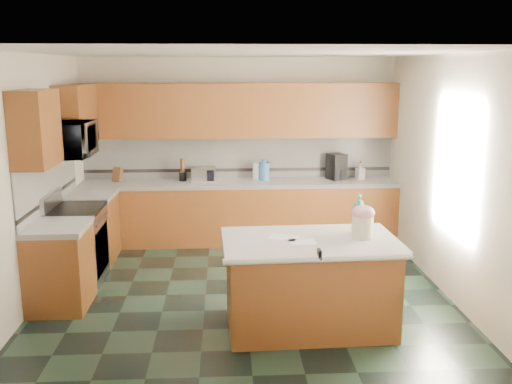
{
  "coord_description": "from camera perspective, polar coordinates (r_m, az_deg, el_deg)",
  "views": [
    {
      "loc": [
        -0.21,
        -6.16,
        2.55
      ],
      "look_at": [
        0.15,
        0.35,
        1.12
      ],
      "focal_mm": 40.0,
      "sensor_mm": 36.0,
      "label": 1
    }
  ],
  "objects": [
    {
      "name": "soap_bottle_back",
      "position": [
        8.59,
        10.39,
        2.06
      ],
      "size": [
        0.14,
        0.14,
        0.25
      ],
      "primitive_type": "imported",
      "rotation": [
        0.0,
        0.0,
        0.3
      ],
      "color": "white",
      "rests_on": "back_countertop"
    },
    {
      "name": "clamp_handle",
      "position": [
        5.06,
        6.45,
        -6.62
      ],
      "size": [
        0.02,
        0.07,
        0.02
      ],
      "primitive_type": "cylinder",
      "rotation": [
        1.57,
        0.0,
        0.0
      ],
      "color": "black",
      "rests_on": "island_top"
    },
    {
      "name": "range_handle",
      "position": [
        7.05,
        -15.12,
        -2.62
      ],
      "size": [
        0.02,
        0.66,
        0.02
      ],
      "primitive_type": "cylinder",
      "rotation": [
        1.57,
        0.0,
        0.0
      ],
      "color": "#B7B7BC",
      "rests_on": "range_body"
    },
    {
      "name": "treat_jar_knob",
      "position": [
        5.61,
        10.67,
        -1.54
      ],
      "size": [
        0.07,
        0.03,
        0.03
      ],
      "primitive_type": "cylinder",
      "rotation": [
        0.0,
        1.57,
        0.0
      ],
      "color": "tan",
      "rests_on": "treat_jar_lid"
    },
    {
      "name": "clamp_body",
      "position": [
        5.11,
        6.35,
        -6.2
      ],
      "size": [
        0.03,
        0.1,
        0.09
      ],
      "primitive_type": "cube",
      "rotation": [
        0.0,
        0.0,
        0.01
      ],
      "color": "black",
      "rests_on": "island_top"
    },
    {
      "name": "treat_jar_knob_end_r",
      "position": [
        5.62,
        11.04,
        -1.53
      ],
      "size": [
        0.04,
        0.04,
        0.04
      ],
      "primitive_type": "sphere",
      "color": "tan",
      "rests_on": "treat_jar_lid"
    },
    {
      "name": "window_light_proxy",
      "position": [
        6.55,
        19.34,
        2.44
      ],
      "size": [
        0.02,
        1.4,
        1.1
      ],
      "primitive_type": "cube",
      "color": "white",
      "rests_on": "wall_right"
    },
    {
      "name": "back_countertop",
      "position": [
        8.33,
        -1.66,
        0.87
      ],
      "size": [
        4.6,
        0.64,
        0.06
      ],
      "primitive_type": "cube",
      "color": "white",
      "rests_on": "back_base_cab"
    },
    {
      "name": "utensil_bundle",
      "position": [
        8.38,
        -7.37,
        2.67
      ],
      "size": [
        0.06,
        0.06,
        0.2
      ],
      "primitive_type": "cylinder",
      "color": "#472814",
      "rests_on": "utensil_crock"
    },
    {
      "name": "wall_front",
      "position": [
        4.03,
        -0.01,
        -4.97
      ],
      "size": [
        4.6,
        0.04,
        2.7
      ],
      "primitive_type": "cube",
      "color": "#F1E5CE",
      "rests_on": "ground"
    },
    {
      "name": "back_base_cab",
      "position": [
        8.43,
        -1.65,
        -2.19
      ],
      "size": [
        4.6,
        0.6,
        0.86
      ],
      "primitive_type": "cube",
      "color": "#45250F",
      "rests_on": "ground"
    },
    {
      "name": "treat_jar_lid",
      "position": [
        5.62,
        10.65,
        -2.02
      ],
      "size": [
        0.23,
        0.23,
        0.14
      ],
      "primitive_type": "ellipsoid",
      "color": "pink",
      "rests_on": "treat_jar"
    },
    {
      "name": "left_counter_front",
      "position": [
        6.4,
        -19.31,
        -3.37
      ],
      "size": [
        0.64,
        0.72,
        0.06
      ],
      "primitive_type": "cube",
      "color": "white",
      "rests_on": "left_base_cab_front"
    },
    {
      "name": "left_upper_cab_front",
      "position": [
        6.25,
        -21.19,
        5.94
      ],
      "size": [
        0.33,
        0.72,
        0.78
      ],
      "primitive_type": "cube",
      "color": "#45250F",
      "rests_on": "wall_left"
    },
    {
      "name": "back_accent_band",
      "position": [
        8.58,
        -1.72,
        2.23
      ],
      "size": [
        4.6,
        0.01,
        0.05
      ],
      "primitive_type": "cube",
      "color": "black",
      "rests_on": "back_countertop"
    },
    {
      "name": "left_counter_rear",
      "position": [
        7.84,
        -16.29,
        -0.36
      ],
      "size": [
        0.64,
        0.82,
        0.06
      ],
      "primitive_type": "cube",
      "color": "white",
      "rests_on": "left_base_cab_rear"
    },
    {
      "name": "back_backsplash",
      "position": [
        8.55,
        -1.73,
        3.52
      ],
      "size": [
        4.6,
        0.02,
        0.63
      ],
      "primitive_type": "cube",
      "color": "silver",
      "rests_on": "back_countertop"
    },
    {
      "name": "range_cooktop",
      "position": [
        7.09,
        -17.7,
        -1.69
      ],
      "size": [
        0.62,
        0.78,
        0.04
      ],
      "primitive_type": "cube",
      "color": "black",
      "rests_on": "range_body"
    },
    {
      "name": "soap_back_cap",
      "position": [
        8.56,
        10.43,
        2.98
      ],
      "size": [
        0.02,
        0.02,
        0.03
      ],
      "primitive_type": "cylinder",
      "color": "red",
      "rests_on": "soap_bottle_back"
    },
    {
      "name": "paper_towel_base",
      "position": [
        8.43,
        0.06,
        1.28
      ],
      "size": [
        0.17,
        0.17,
        0.01
      ],
      "primitive_type": "cylinder",
      "color": "#B7B7BC",
      "rests_on": "back_countertop"
    },
    {
      "name": "microwave",
      "position": [
        6.94,
        -18.15,
        4.99
      ],
      "size": [
        0.5,
        0.73,
        0.41
      ],
      "primitive_type": "imported",
      "rotation": [
        0.0,
        0.0,
        1.57
      ],
      "color": "#B7B7BC",
      "rests_on": "wall_left"
    },
    {
      "name": "island_base",
      "position": [
        5.73,
        5.35,
        -9.4
      ],
      "size": [
        1.63,
        0.97,
        0.86
      ],
      "primitive_type": "cube",
      "rotation": [
        0.0,
        0.0,
        0.04
      ],
      "color": "#45250F",
      "rests_on": "ground"
    },
    {
      "name": "island_top",
      "position": [
        5.58,
        5.44,
        -5.0
      ],
      "size": [
        1.73,
        1.07,
        0.06
      ],
      "primitive_type": "cube",
      "rotation": [
        0.0,
        0.0,
        0.04
      ],
      "color": "white",
      "rests_on": "island_base"
    },
    {
      "name": "island_bullnose",
      "position": [
        5.1,
        6.29,
        -6.7
      ],
      "size": [
        1.7,
        0.12,
        0.06
      ],
      "primitive_type": "cylinder",
      "rotation": [
        0.0,
        1.57,
        0.04
      ],
      "color": "white",
      "rests_on": "island_base"
    },
    {
      "name": "toaster_oven",
      "position": [
        8.36,
        -5.28,
        1.77
      ],
      "size": [
        0.35,
        0.24,
        0.2
      ],
      "primitive_type": "cube",
      "rotation": [
        0.0,
        0.0,
        0.02
      ],
      "color": "#B7B7BC",
      "rests_on": "back_countertop"
    },
    {
      "name": "wall_right",
      "position": [
        6.77,
        18.85,
        1.49
      ],
      "size": [
        0.04,
        4.6,
        2.7
      ],
      "primitive_type": "cube",
      "color": "#F1E5CE",
      "rests_on": "ground"
    },
    {
      "name": "coffee_carafe",
      "position": [
        8.49,
        8.1,
        1.72
      ],
      "size": [
        0.16,
        0.16,
        0.16
      ],
      "primitive_type": "cylinder",
      "color": "black",
      "rests_on": "back_countertop"
    },
    {
      "name": "ceiling",
      "position": [
        6.17,
        -1.25,
        13.76
      ],
      "size": [
        4.6,
        4.6,
        0.0
      ],
      "primitive_type": "plane",
      "color": "white",
      "rests_on": "ground"
    },
    {
      "name": "range_oven_door",
      "position": [
        7.16,
        -15.18,
        -5.56
      ],
      "size": [
        0.02,
        0.68,
        0.55
      ],
      "primitive_type": "cube",
      "color": "black",
      "rests_on": "range_body"
    },
    {
      "name": "paper_towel",
      "position": [
        8.41,
        0.06,
        2.07
      ],
      "size": [
        0.11,
        0.11,
        0.25
      ],
      "primitive_type": "cylinder",
      "color": "white",
      "rests_on": "back_countertop"
    },
    {
      "name": "range_body",
      "position": [
        7.21,
        -17.46,
        -5.23
      ],
      "size": [
        0.6,
        0.76,
        0.88
      ],
      "primitive_type": "cube",
      "color": "#B7B7BC",
      "rests_on": "ground"
    },
    {
      "name": "treat_jar_knob_end_l",
      "position": [
        5.6,
        10.29,
        -1.54
      ],
      "size": [
        0.04,
        0.04,
        0.04
      ],
      "primitive_type": "sphere",
      "color": "tan",
      "rests_on": "treat_jar_lid"
    },
    {
      "name": "left_backsplash",
      "position": [
        7.15,
        -20.02,
        1.01
      ],
      "size": [
        0.02,
        2.3,
        0.63
      ],
      "primitive_type": "cube",
      "color": "silver",
      "rests_on": "wall_left"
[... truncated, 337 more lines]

